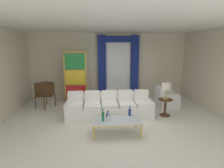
# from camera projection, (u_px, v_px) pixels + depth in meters

# --- Properties ---
(ground_plane) EXTENTS (16.00, 16.00, 0.00)m
(ground_plane) POSITION_uv_depth(u_px,v_px,m) (116.00, 121.00, 5.85)
(ground_plane) COLOR white
(wall_rear) EXTENTS (8.00, 0.12, 3.00)m
(wall_rear) POSITION_uv_depth(u_px,v_px,m) (109.00, 66.00, 8.55)
(wall_rear) COLOR beige
(wall_rear) RESTS_ON ground
(wall_left) EXTENTS (0.12, 7.00, 3.00)m
(wall_left) POSITION_uv_depth(u_px,v_px,m) (1.00, 74.00, 5.82)
(wall_left) COLOR beige
(wall_left) RESTS_ON ground
(wall_right) EXTENTS (0.12, 7.00, 3.00)m
(wall_right) POSITION_uv_depth(u_px,v_px,m) (216.00, 71.00, 6.46)
(wall_right) COLOR beige
(wall_right) RESTS_ON ground
(ceiling_slab) EXTENTS (8.00, 7.60, 0.04)m
(ceiling_slab) POSITION_uv_depth(u_px,v_px,m) (114.00, 27.00, 6.05)
(ceiling_slab) COLOR white
(curtained_window) EXTENTS (2.00, 0.17, 2.70)m
(curtained_window) POSITION_uv_depth(u_px,v_px,m) (118.00, 61.00, 8.38)
(curtained_window) COLOR white
(curtained_window) RESTS_ON ground
(couch_white_long) EXTENTS (2.92, 0.93, 0.86)m
(couch_white_long) POSITION_uv_depth(u_px,v_px,m) (109.00, 107.00, 6.30)
(couch_white_long) COLOR white
(couch_white_long) RESTS_ON ground
(coffee_table) EXTENTS (1.31, 0.71, 0.41)m
(coffee_table) POSITION_uv_depth(u_px,v_px,m) (116.00, 121.00, 4.93)
(coffee_table) COLOR silver
(coffee_table) RESTS_ON ground
(bottle_blue_decanter) EXTENTS (0.11, 0.11, 0.21)m
(bottle_blue_decanter) POSITION_uv_depth(u_px,v_px,m) (109.00, 118.00, 4.81)
(bottle_blue_decanter) COLOR silver
(bottle_blue_decanter) RESTS_ON coffee_table
(bottle_crystal_tall) EXTENTS (0.07, 0.07, 0.34)m
(bottle_crystal_tall) POSITION_uv_depth(u_px,v_px,m) (103.00, 116.00, 4.79)
(bottle_crystal_tall) COLOR #196B3D
(bottle_crystal_tall) RESTS_ON coffee_table
(bottle_amber_squat) EXTENTS (0.11, 0.11, 0.20)m
(bottle_amber_squat) POSITION_uv_depth(u_px,v_px,m) (108.00, 115.00, 5.08)
(bottle_amber_squat) COLOR navy
(bottle_amber_squat) RESTS_ON coffee_table
(bottle_ruby_flask) EXTENTS (0.08, 0.08, 0.29)m
(bottle_ruby_flask) POSITION_uv_depth(u_px,v_px,m) (130.00, 112.00, 5.20)
(bottle_ruby_flask) COLOR navy
(bottle_ruby_flask) RESTS_ON coffee_table
(vintage_tv) EXTENTS (0.74, 0.76, 1.35)m
(vintage_tv) POSITION_uv_depth(u_px,v_px,m) (45.00, 89.00, 7.09)
(vintage_tv) COLOR #472D19
(vintage_tv) RESTS_ON ground
(armchair_white) EXTENTS (0.85, 0.84, 0.80)m
(armchair_white) POSITION_uv_depth(u_px,v_px,m) (165.00, 99.00, 7.33)
(armchair_white) COLOR white
(armchair_white) RESTS_ON ground
(stained_glass_divider) EXTENTS (0.95, 0.05, 2.20)m
(stained_glass_divider) POSITION_uv_depth(u_px,v_px,m) (76.00, 78.00, 7.69)
(stained_glass_divider) COLOR gold
(stained_glass_divider) RESTS_ON ground
(peacock_figurine) EXTENTS (0.44, 0.60, 0.50)m
(peacock_figurine) POSITION_uv_depth(u_px,v_px,m) (86.00, 100.00, 7.42)
(peacock_figurine) COLOR beige
(peacock_figurine) RESTS_ON ground
(round_side_table) EXTENTS (0.48, 0.48, 0.59)m
(round_side_table) POSITION_uv_depth(u_px,v_px,m) (165.00, 106.00, 6.27)
(round_side_table) COLOR #472D19
(round_side_table) RESTS_ON ground
(table_lamp_brass) EXTENTS (0.32, 0.32, 0.57)m
(table_lamp_brass) POSITION_uv_depth(u_px,v_px,m) (166.00, 87.00, 6.14)
(table_lamp_brass) COLOR #B29338
(table_lamp_brass) RESTS_ON round_side_table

